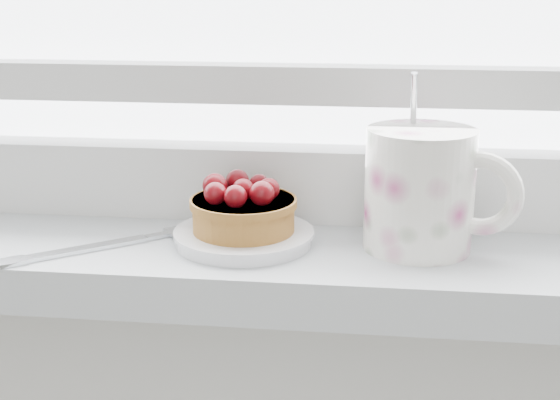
% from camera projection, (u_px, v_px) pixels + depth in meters
% --- Properties ---
extents(saucer, '(0.12, 0.12, 0.01)m').
position_uv_depth(saucer, '(244.00, 237.00, 0.69)').
color(saucer, white).
rests_on(saucer, windowsill).
extents(raspberry_tart, '(0.09, 0.09, 0.05)m').
position_uv_depth(raspberry_tart, '(243.00, 208.00, 0.68)').
color(raspberry_tart, brown).
rests_on(raspberry_tart, saucer).
extents(floral_mug, '(0.14, 0.12, 0.15)m').
position_uv_depth(floral_mug, '(424.00, 187.00, 0.66)').
color(floral_mug, white).
rests_on(floral_mug, windowsill).
extents(fork, '(0.19, 0.15, 0.00)m').
position_uv_depth(fork, '(125.00, 242.00, 0.69)').
color(fork, silver).
rests_on(fork, windowsill).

